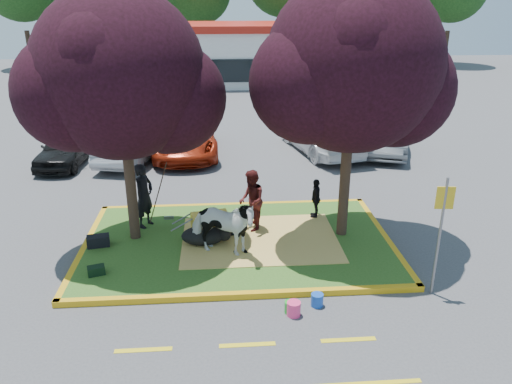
{
  "coord_description": "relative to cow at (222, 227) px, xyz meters",
  "views": [
    {
      "loc": [
        -0.44,
        -12.13,
        6.32
      ],
      "look_at": [
        0.53,
        0.5,
        1.34
      ],
      "focal_mm": 35.0,
      "sensor_mm": 36.0,
      "label": 1
    }
  ],
  "objects": [
    {
      "name": "ground",
      "position": [
        0.42,
        0.76,
        -0.91
      ],
      "size": [
        90.0,
        90.0,
        0.0
      ],
      "primitive_type": "plane",
      "color": "#424244",
      "rests_on": "ground"
    },
    {
      "name": "median_island",
      "position": [
        0.42,
        0.76,
        -0.84
      ],
      "size": [
        8.0,
        5.0,
        0.15
      ],
      "primitive_type": "cube",
      "color": "#305A1C",
      "rests_on": "ground"
    },
    {
      "name": "curb_near",
      "position": [
        0.42,
        -1.82,
        -0.84
      ],
      "size": [
        8.3,
        0.16,
        0.15
      ],
      "primitive_type": "cube",
      "color": "gold",
      "rests_on": "ground"
    },
    {
      "name": "curb_far",
      "position": [
        0.42,
        3.34,
        -0.84
      ],
      "size": [
        8.3,
        0.16,
        0.15
      ],
      "primitive_type": "cube",
      "color": "gold",
      "rests_on": "ground"
    },
    {
      "name": "curb_left",
      "position": [
        -3.66,
        0.76,
        -0.84
      ],
      "size": [
        0.16,
        5.3,
        0.15
      ],
      "primitive_type": "cube",
      "color": "gold",
      "rests_on": "ground"
    },
    {
      "name": "curb_right",
      "position": [
        4.5,
        0.76,
        -0.84
      ],
      "size": [
        0.16,
        5.3,
        0.15
      ],
      "primitive_type": "cube",
      "color": "gold",
      "rests_on": "ground"
    },
    {
      "name": "straw_bedding",
      "position": [
        1.02,
        0.76,
        -0.76
      ],
      "size": [
        4.2,
        3.0,
        0.01
      ],
      "primitive_type": "cube",
      "color": "#ECC961",
      "rests_on": "median_island"
    },
    {
      "name": "tree_purple_left",
      "position": [
        -2.36,
        1.14,
        3.45
      ],
      "size": [
        5.06,
        4.2,
        6.51
      ],
      "color": "black",
      "rests_on": "median_island"
    },
    {
      "name": "tree_purple_right",
      "position": [
        3.34,
        0.94,
        3.65
      ],
      "size": [
        5.3,
        4.4,
        6.82
      ],
      "color": "black",
      "rests_on": "median_island"
    },
    {
      "name": "fire_lane_stripe_a",
      "position": [
        -1.58,
        -3.44,
        -0.91
      ],
      "size": [
        1.1,
        0.12,
        0.01
      ],
      "primitive_type": "cube",
      "color": "yellow",
      "rests_on": "ground"
    },
    {
      "name": "fire_lane_stripe_b",
      "position": [
        0.42,
        -3.44,
        -0.91
      ],
      "size": [
        1.1,
        0.12,
        0.01
      ],
      "primitive_type": "cube",
      "color": "yellow",
      "rests_on": "ground"
    },
    {
      "name": "fire_lane_stripe_c",
      "position": [
        2.42,
        -3.44,
        -0.91
      ],
      "size": [
        1.1,
        0.12,
        0.01
      ],
      "primitive_type": "cube",
      "color": "yellow",
      "rests_on": "ground"
    },
    {
      "name": "retail_building",
      "position": [
        2.42,
        28.74,
        1.34
      ],
      "size": [
        20.4,
        8.4,
        4.4
      ],
      "color": "silver",
      "rests_on": "ground"
    },
    {
      "name": "cow",
      "position": [
        0.0,
        0.0,
        0.0
      ],
      "size": [
        1.97,
        1.39,
        1.52
      ],
      "primitive_type": "imported",
      "rotation": [
        0.0,
        0.0,
        1.22
      ],
      "color": "white",
      "rests_on": "median_island"
    },
    {
      "name": "calf",
      "position": [
        -0.51,
        0.59,
        -0.51
      ],
      "size": [
        1.29,
        0.94,
        0.5
      ],
      "primitive_type": "ellipsoid",
      "rotation": [
        0.0,
        0.0,
        0.26
      ],
      "color": "black",
      "rests_on": "median_island"
    },
    {
      "name": "handler",
      "position": [
        -2.17,
        1.89,
        0.17
      ],
      "size": [
        0.72,
        0.81,
        1.86
      ],
      "primitive_type": "imported",
      "rotation": [
        0.0,
        0.0,
        1.07
      ],
      "color": "black",
      "rests_on": "median_island"
    },
    {
      "name": "visitor_a",
      "position": [
        0.84,
        1.43,
        0.11
      ],
      "size": [
        0.72,
        0.9,
        1.74
      ],
      "primitive_type": "imported",
      "rotation": [
        0.0,
        0.0,
        -1.49
      ],
      "color": "#481514",
      "rests_on": "median_island"
    },
    {
      "name": "visitor_b",
      "position": [
        2.8,
        2.13,
        -0.16
      ],
      "size": [
        0.4,
        0.74,
        1.19
      ],
      "primitive_type": "imported",
      "rotation": [
        0.0,
        0.0,
        -1.73
      ],
      "color": "black",
      "rests_on": "median_island"
    },
    {
      "name": "wheelbarrow",
      "position": [
        -0.3,
        1.02,
        -0.3
      ],
      "size": [
        1.79,
        0.79,
        0.67
      ],
      "rotation": [
        0.0,
        0.0,
        0.21
      ],
      "color": "black",
      "rests_on": "median_island"
    },
    {
      "name": "gear_bag_dark",
      "position": [
        -3.28,
        0.7,
        -0.61
      ],
      "size": [
        0.62,
        0.42,
        0.29
      ],
      "primitive_type": "cube",
      "rotation": [
        0.0,
        0.0,
        0.2
      ],
      "color": "black",
      "rests_on": "median_island"
    },
    {
      "name": "gear_bag_green",
      "position": [
        -3.02,
        -0.78,
        -0.66
      ],
      "size": [
        0.45,
        0.35,
        0.21
      ],
      "primitive_type": "cube",
      "rotation": [
        0.0,
        0.0,
        0.3
      ],
      "color": "black",
      "rests_on": "median_island"
    },
    {
      "name": "sign_post",
      "position": [
        4.72,
        -1.94,
        0.84
      ],
      "size": [
        0.39,
        0.07,
        2.8
      ],
      "rotation": [
        0.0,
        0.0,
        -0.09
      ],
      "color": "slate",
      "rests_on": "ground"
    },
    {
      "name": "bucket_green",
      "position": [
        1.4,
        -2.45,
        -0.78
      ],
      "size": [
        0.26,
        0.26,
        0.27
      ],
      "primitive_type": "cylinder",
      "rotation": [
        0.0,
        0.0,
        0.05
      ],
      "color": "green",
      "rests_on": "ground"
    },
    {
      "name": "bucket_pink",
      "position": [
        1.46,
        -2.54,
        -0.75
      ],
      "size": [
        0.39,
        0.39,
        0.32
      ],
      "primitive_type": "cylinder",
      "rotation": [
        0.0,
        0.0,
        -0.4
      ],
      "color": "#FF3878",
      "rests_on": "ground"
    },
    {
      "name": "bucket_blue",
      "position": [
        2.02,
        -2.24,
        -0.77
      ],
      "size": [
        0.28,
        0.28,
        0.29
      ],
      "primitive_type": "cylinder",
      "rotation": [
        0.0,
        0.0,
        -0.03
      ],
      "color": "blue",
      "rests_on": "ground"
    },
    {
      "name": "car_black",
      "position": [
        -6.13,
        8.34,
        -0.24
      ],
      "size": [
        1.9,
        4.05,
        1.34
      ],
      "primitive_type": "imported",
      "rotation": [
        0.0,
        0.0,
        -0.08
      ],
      "color": "black",
      "rests_on": "ground"
    },
    {
      "name": "car_silver",
      "position": [
        -3.52,
        8.72,
        -0.13
      ],
      "size": [
        2.67,
        5.0,
        1.57
      ],
      "primitive_type": "imported",
      "rotation": [
        0.0,
        0.0,
        2.92
      ],
      "color": "#9FA1A6",
      "rests_on": "ground"
    },
    {
      "name": "car_red",
      "position": [
        -1.45,
        9.39,
        -0.13
      ],
      "size": [
        2.86,
        5.73,
        1.56
      ],
      "primitive_type": "imported",
      "rotation": [
        0.0,
        0.0,
        0.05
      ],
      "color": "maroon",
      "rests_on": "ground"
    },
    {
      "name": "car_white",
      "position": [
        4.43,
        9.26,
        -0.12
      ],
      "size": [
        3.3,
        5.78,
        1.58
      ],
      "primitive_type": "imported",
      "rotation": [
        0.0,
        0.0,
        3.35
      ],
      "color": "white",
      "rests_on": "ground"
    },
    {
      "name": "car_grey",
      "position": [
        7.17,
        9.06,
        -0.13
      ],
      "size": [
        3.0,
        5.04,
        1.57
      ],
      "primitive_type": "imported",
      "rotation": [
        0.0,
        0.0,
        -0.3
      ],
      "color": "slate",
      "rests_on": "ground"
    }
  ]
}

